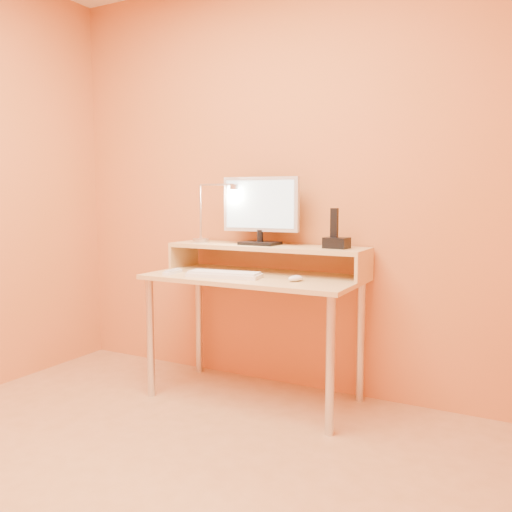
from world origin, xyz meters
The scene contains 26 objects.
floor centered at (0.00, 0.00, -0.01)m, with size 3.00×3.00×0.02m, color tan.
wall_back centered at (0.00, 1.50, 1.25)m, with size 3.00×0.04×2.50m, color #D0703C.
desk_leg_fl centered at (-0.55, 0.93, 0.35)m, with size 0.04×0.04×0.69m, color silver.
desk_leg_fr centered at (0.55, 0.93, 0.35)m, with size 0.04×0.04×0.69m, color silver.
desk_leg_bl centered at (-0.55, 1.43, 0.35)m, with size 0.04×0.04×0.69m, color silver.
desk_leg_br centered at (0.55, 1.43, 0.35)m, with size 0.04×0.04×0.69m, color silver.
desk_lower centered at (0.00, 1.18, 0.71)m, with size 1.20×0.60×0.03m, color tan.
shelf_riser_left centered at (-0.59, 1.33, 0.79)m, with size 0.02×0.30×0.14m, color tan.
shelf_riser_right centered at (0.59, 1.33, 0.79)m, with size 0.02×0.30×0.14m, color tan.
desk_shelf centered at (0.00, 1.33, 0.87)m, with size 1.20×0.30×0.03m, color tan.
monitor_foot centered at (-0.04, 1.33, 0.89)m, with size 0.22×0.16×0.02m, color black.
monitor_neck centered at (-0.04, 1.33, 0.93)m, with size 0.04×0.04×0.07m, color black.
monitor_panel centered at (-0.04, 1.34, 1.12)m, with size 0.47×0.04×0.32m, color #BCBCBC.
monitor_back centered at (-0.04, 1.36, 1.12)m, with size 0.42×0.01×0.27m, color black.
monitor_screen centered at (-0.04, 1.32, 1.12)m, with size 0.43×0.00×0.28m, color #A5C8D5.
lamp_base centered at (-0.44, 1.30, 0.89)m, with size 0.10×0.10×0.03m, color silver.
lamp_post centered at (-0.44, 1.30, 1.07)m, with size 0.01×0.01×0.33m, color silver.
lamp_arm centered at (-0.32, 1.30, 1.24)m, with size 0.01×0.01×0.24m, color silver.
lamp_head centered at (-0.20, 1.30, 1.22)m, with size 0.04×0.04×0.03m, color silver.
lamp_bulb centered at (-0.20, 1.30, 1.20)m, with size 0.03×0.03×0.00m, color #FFEAC6.
phone_dock centered at (0.43, 1.33, 0.91)m, with size 0.13×0.10×0.06m, color black.
phone_handset centered at (0.42, 1.33, 1.02)m, with size 0.04×0.03×0.16m, color black.
phone_led centered at (0.48, 1.28, 0.91)m, with size 0.01×0.00×0.04m, color #3762FF.
keyboard centered at (-0.11, 1.04, 0.73)m, with size 0.41×0.13×0.02m, color white.
mouse centered at (0.29, 1.09, 0.74)m, with size 0.05×0.09×0.03m, color white.
remote_control centered at (-0.45, 1.02, 0.73)m, with size 0.04×0.17×0.02m, color white.
Camera 1 is at (1.40, -1.44, 1.16)m, focal length 37.25 mm.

